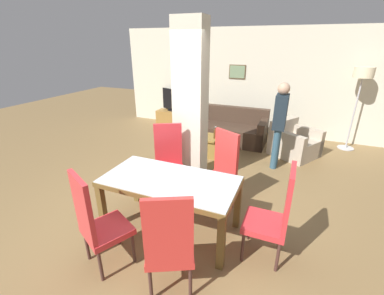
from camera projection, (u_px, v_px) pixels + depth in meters
name	position (u px, v px, depth m)	size (l,w,h in m)	color
ground_plane	(172.00, 228.00, 3.49)	(18.00, 18.00, 0.00)	olive
back_wall	(247.00, 82.00, 6.84)	(7.20, 0.09, 2.70)	beige
divider_pillar	(191.00, 107.00, 4.19)	(0.49, 0.37, 2.70)	beige
dining_table	(170.00, 190.00, 3.26)	(1.70, 0.86, 0.76)	brown
dining_chair_far_left	(169.00, 160.00, 4.08)	(0.62, 0.62, 1.17)	red
dining_chair_near_right	(169.00, 244.00, 2.39)	(0.62, 0.62, 1.17)	red
dining_chair_far_right	(221.00, 169.00, 3.78)	(0.62, 0.62, 1.17)	red
dining_chair_head_right	(275.00, 214.00, 2.80)	(0.46, 0.46, 1.17)	red
dining_chair_near_left	(97.00, 221.00, 2.68)	(0.62, 0.62, 1.17)	red
sofa	(228.00, 130.00, 6.45)	(1.89, 0.86, 0.82)	#433024
armchair	(294.00, 143.00, 5.64)	(1.15, 1.14, 0.75)	#C1B19A
coffee_table	(209.00, 146.00, 5.64)	(0.79, 0.52, 0.44)	olive
bottle	(215.00, 134.00, 5.42)	(0.08, 0.08, 0.26)	#4C2D14
tv_stand	(174.00, 118.00, 7.77)	(1.06, 0.40, 0.41)	olive
tv_screen	(174.00, 101.00, 7.57)	(0.91, 0.43, 0.64)	black
floor_lamp	(362.00, 80.00, 5.48)	(0.39, 0.39, 1.85)	#B7B7BC
standing_person	(280.00, 120.00, 4.85)	(0.22, 0.38, 1.67)	#305267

